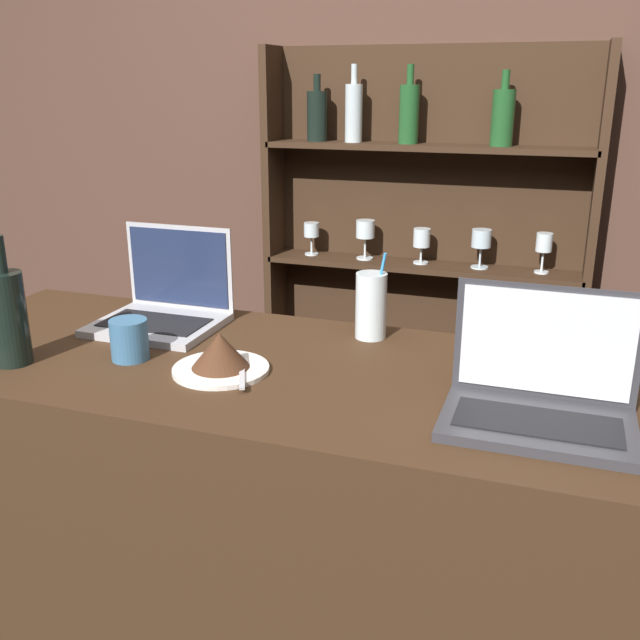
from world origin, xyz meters
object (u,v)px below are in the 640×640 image
(laptop_near, at_px, (165,305))
(laptop_far, at_px, (540,393))
(water_glass, at_px, (371,306))
(cake_plate, at_px, (220,356))
(wine_bottle_dark, at_px, (8,316))
(coffee_cup, at_px, (129,340))

(laptop_near, xyz_separation_m, laptop_far, (0.90, -0.25, 0.00))
(laptop_far, xyz_separation_m, water_glass, (-0.39, 0.32, 0.03))
(laptop_far, xyz_separation_m, cake_plate, (-0.63, 0.02, -0.02))
(cake_plate, distance_m, wine_bottle_dark, 0.46)
(wine_bottle_dark, height_order, coffee_cup, wine_bottle_dark)
(water_glass, bearing_deg, wine_bottle_dark, -149.09)
(laptop_near, bearing_deg, wine_bottle_dark, -116.86)
(cake_plate, height_order, water_glass, water_glass)
(laptop_near, xyz_separation_m, wine_bottle_dark, (-0.17, -0.34, 0.06))
(laptop_far, height_order, coffee_cup, laptop_far)
(laptop_far, bearing_deg, cake_plate, 178.26)
(laptop_far, height_order, water_glass, laptop_far)
(laptop_near, distance_m, cake_plate, 0.36)
(laptop_near, relative_size, wine_bottle_dark, 1.06)
(coffee_cup, bearing_deg, wine_bottle_dark, -155.39)
(laptop_far, distance_m, water_glass, 0.51)
(laptop_near, relative_size, laptop_far, 0.90)
(cake_plate, relative_size, coffee_cup, 2.26)
(coffee_cup, bearing_deg, cake_plate, -0.28)
(water_glass, relative_size, wine_bottle_dark, 0.74)
(cake_plate, xyz_separation_m, wine_bottle_dark, (-0.44, -0.10, 0.07))
(laptop_far, distance_m, coffee_cup, 0.85)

